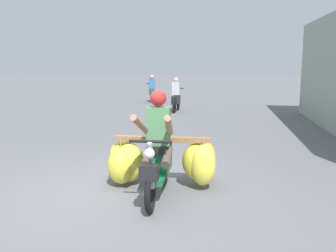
% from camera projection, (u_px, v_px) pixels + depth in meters
% --- Properties ---
extents(ground_plane, '(120.00, 120.00, 0.00)m').
position_uv_depth(ground_plane, '(122.00, 192.00, 5.71)').
color(ground_plane, slate).
extents(motorbike_main_loaded, '(1.80, 1.87, 1.58)m').
position_uv_depth(motorbike_main_loaded, '(158.00, 159.00, 5.82)').
color(motorbike_main_loaded, black).
rests_on(motorbike_main_loaded, ground).
extents(motorbike_distant_ahead_left, '(0.66, 1.58, 1.40)m').
position_uv_depth(motorbike_distant_ahead_left, '(152.00, 91.00, 18.92)').
color(motorbike_distant_ahead_left, black).
rests_on(motorbike_distant_ahead_left, ground).
extents(motorbike_distant_ahead_right, '(0.50, 1.62, 1.40)m').
position_uv_depth(motorbike_distant_ahead_right, '(176.00, 98.00, 15.20)').
color(motorbike_distant_ahead_right, black).
rests_on(motorbike_distant_ahead_right, ground).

